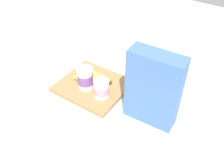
# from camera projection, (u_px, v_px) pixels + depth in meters

# --- Properties ---
(ground_plane) EXTENTS (2.40, 2.40, 0.00)m
(ground_plane) POSITION_uv_depth(u_px,v_px,m) (93.00, 87.00, 1.13)
(ground_plane) COLOR silver
(cutting_board) EXTENTS (0.29, 0.26, 0.02)m
(cutting_board) POSITION_uv_depth(u_px,v_px,m) (93.00, 86.00, 1.12)
(cutting_board) COLOR #A37A4C
(cutting_board) RESTS_ON ground_plane
(cereal_box) EXTENTS (0.20, 0.08, 0.30)m
(cereal_box) POSITION_uv_depth(u_px,v_px,m) (153.00, 89.00, 0.89)
(cereal_box) COLOR #4770B7
(cereal_box) RESTS_ON ground_plane
(yogurt_cup_front) EXTENTS (0.06, 0.06, 0.08)m
(yogurt_cup_front) POSITION_uv_depth(u_px,v_px,m) (101.00, 89.00, 1.03)
(yogurt_cup_front) COLOR white
(yogurt_cup_front) RESTS_ON cutting_board
(yogurt_cup_back) EXTENTS (0.07, 0.07, 0.10)m
(yogurt_cup_back) POSITION_uv_depth(u_px,v_px,m) (85.00, 78.00, 1.07)
(yogurt_cup_back) COLOR white
(yogurt_cup_back) RESTS_ON cutting_board
(banana_bunch) EXTENTS (0.20, 0.10, 0.03)m
(banana_bunch) POSITION_uv_depth(u_px,v_px,m) (92.00, 77.00, 1.13)
(banana_bunch) COLOR #D9CD4C
(banana_bunch) RESTS_ON cutting_board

